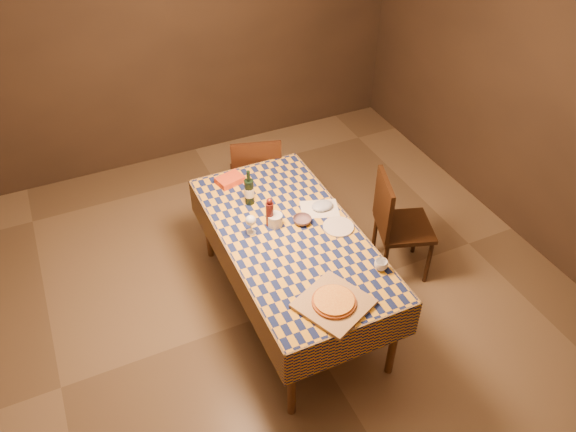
{
  "coord_description": "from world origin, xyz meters",
  "views": [
    {
      "loc": [
        -1.25,
        -2.67,
        3.41
      ],
      "look_at": [
        0.0,
        0.05,
        0.9
      ],
      "focal_mm": 35.0,
      "sensor_mm": 36.0,
      "label": 1
    }
  ],
  "objects": [
    {
      "name": "room",
      "position": [
        0.0,
        0.0,
        1.35
      ],
      "size": [
        5.0,
        5.1,
        2.7
      ],
      "color": "brown",
      "rests_on": "ground"
    },
    {
      "name": "dining_table",
      "position": [
        0.0,
        0.0,
        0.69
      ],
      "size": [
        0.94,
        1.84,
        0.77
      ],
      "color": "brown",
      "rests_on": "ground"
    },
    {
      "name": "cutting_board",
      "position": [
        -0.04,
        -0.7,
        0.78
      ],
      "size": [
        0.52,
        0.52,
        0.02
      ],
      "primitive_type": "cube",
      "rotation": [
        0.0,
        0.0,
        0.42
      ],
      "color": "#A47D4D",
      "rests_on": "dining_table"
    },
    {
      "name": "pizza",
      "position": [
        -0.04,
        -0.7,
        0.81
      ],
      "size": [
        0.35,
        0.35,
        0.03
      ],
      "color": "#9D491A",
      "rests_on": "cutting_board"
    },
    {
      "name": "pepper_mill",
      "position": [
        -0.09,
        0.16,
        0.88
      ],
      "size": [
        0.06,
        0.06,
        0.24
      ],
      "color": "#471210",
      "rests_on": "dining_table"
    },
    {
      "name": "bowl",
      "position": [
        0.13,
        0.08,
        0.79
      ],
      "size": [
        0.16,
        0.16,
        0.04
      ],
      "primitive_type": "imported",
      "rotation": [
        0.0,
        0.0,
        0.25
      ],
      "color": "#624A52",
      "rests_on": "dining_table"
    },
    {
      "name": "wine_glass",
      "position": [
        -0.25,
        0.13,
        0.88
      ],
      "size": [
        0.08,
        0.08,
        0.15
      ],
      "color": "white",
      "rests_on": "dining_table"
    },
    {
      "name": "wine_bottle",
      "position": [
        -0.13,
        0.45,
        0.88
      ],
      "size": [
        0.09,
        0.09,
        0.29
      ],
      "color": "black",
      "rests_on": "dining_table"
    },
    {
      "name": "deli_tub",
      "position": [
        -0.06,
        0.14,
        0.82
      ],
      "size": [
        0.14,
        0.14,
        0.09
      ],
      "primitive_type": "cylinder",
      "rotation": [
        0.0,
        0.0,
        0.31
      ],
      "color": "silver",
      "rests_on": "dining_table"
    },
    {
      "name": "takeout_container",
      "position": [
        -0.18,
        0.76,
        0.8
      ],
      "size": [
        0.23,
        0.19,
        0.05
      ],
      "primitive_type": "cube",
      "rotation": [
        0.0,
        0.0,
        0.25
      ],
      "color": "#CB401A",
      "rests_on": "dining_table"
    },
    {
      "name": "white_plate",
      "position": [
        0.34,
        -0.08,
        0.78
      ],
      "size": [
        0.27,
        0.27,
        0.01
      ],
      "primitive_type": "cylinder",
      "rotation": [
        0.0,
        0.0,
        0.24
      ],
      "color": "silver",
      "rests_on": "dining_table"
    },
    {
      "name": "tumbler",
      "position": [
        0.39,
        -0.56,
        0.81
      ],
      "size": [
        0.12,
        0.12,
        0.07
      ],
      "primitive_type": "imported",
      "rotation": [
        0.0,
        0.0,
        -0.38
      ],
      "color": "white",
      "rests_on": "dining_table"
    },
    {
      "name": "flour_patch",
      "position": [
        0.31,
        0.17,
        0.77
      ],
      "size": [
        0.33,
        0.29,
        0.0
      ],
      "primitive_type": "cube",
      "rotation": [
        0.0,
        0.0,
        -0.32
      ],
      "color": "silver",
      "rests_on": "dining_table"
    },
    {
      "name": "flour_bag",
      "position": [
        0.33,
        0.17,
        0.79
      ],
      "size": [
        0.19,
        0.15,
        0.05
      ],
      "primitive_type": "ellipsoid",
      "rotation": [
        0.0,
        0.0,
        -0.2
      ],
      "color": "#A6B7D4",
      "rests_on": "dining_table"
    },
    {
      "name": "chair_far",
      "position": [
        0.16,
        1.08,
        0.52
      ],
      "size": [
        0.52,
        0.53,
        0.93
      ],
      "color": "black",
      "rests_on": "ground"
    },
    {
      "name": "chair_right",
      "position": [
        0.94,
        0.04,
        0.52
      ],
      "size": [
        0.54,
        0.53,
        0.93
      ],
      "color": "black",
      "rests_on": "ground"
    }
  ]
}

